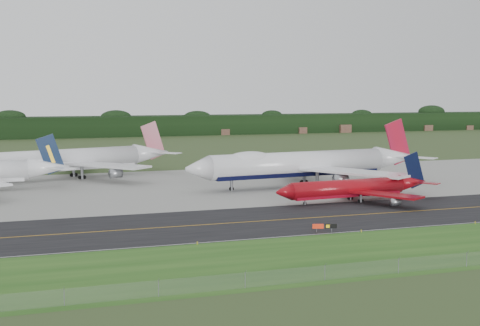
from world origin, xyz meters
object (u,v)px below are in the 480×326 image
jet_ba_747 (306,164)px  jet_star_tail (77,160)px  taxiway_sign (325,226)px  jet_red_737 (355,188)px

jet_ba_747 → jet_star_tail: size_ratio=1.17×
jet_ba_747 → taxiway_sign: (-22.06, -58.42, -5.26)m
jet_star_tail → taxiway_sign: 104.97m
jet_red_737 → jet_star_tail: size_ratio=0.68×
jet_red_737 → taxiway_sign: jet_red_737 is taller
jet_ba_747 → taxiway_sign: 62.66m
jet_ba_747 → jet_red_737: 27.88m
taxiway_sign → jet_ba_747: bearing=69.3°
jet_ba_747 → jet_star_tail: bearing=146.9°
jet_red_737 → jet_star_tail: 90.71m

